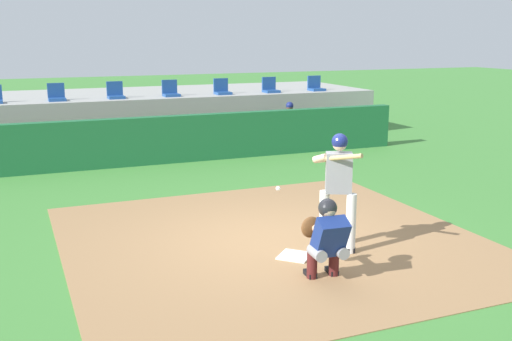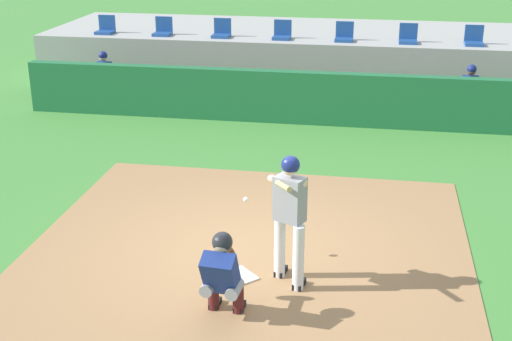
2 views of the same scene
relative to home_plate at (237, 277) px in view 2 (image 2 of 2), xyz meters
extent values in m
plane|color=#428438|center=(0.00, 0.80, -0.02)|extent=(80.00, 80.00, 0.00)
cube|color=#9E754C|center=(0.00, 0.80, -0.02)|extent=(6.40, 6.40, 0.01)
cube|color=white|center=(0.00, 0.00, 0.00)|extent=(0.62, 0.62, 0.02)
cylinder|color=silver|center=(0.56, 0.15, 0.44)|extent=(0.15, 0.15, 0.92)
cylinder|color=silver|center=(0.84, -0.15, 0.44)|extent=(0.15, 0.15, 0.92)
cube|color=gray|center=(0.70, 0.00, 1.20)|extent=(0.45, 0.38, 0.60)
sphere|color=beige|center=(0.70, 0.00, 1.63)|extent=(0.21, 0.21, 0.21)
sphere|color=navy|center=(0.70, 0.00, 1.66)|extent=(0.24, 0.24, 0.24)
cylinder|color=beige|center=(0.46, 0.14, 1.41)|extent=(0.19, 0.27, 0.17)
cylinder|color=beige|center=(0.66, 0.10, 1.41)|extent=(0.54, 0.37, 0.18)
cylinder|color=tan|center=(0.59, -0.14, 1.45)|extent=(0.40, 0.80, 0.24)
cube|color=black|center=(0.57, 0.21, 0.02)|extent=(0.17, 0.28, 0.09)
cube|color=black|center=(0.86, -0.09, 0.02)|extent=(0.17, 0.28, 0.09)
cylinder|color=gray|center=(-0.15, -0.95, 0.40)|extent=(0.18, 0.33, 0.16)
cylinder|color=#4C1919|center=(-0.14, -0.80, 0.19)|extent=(0.14, 0.14, 0.42)
cube|color=black|center=(-0.13, -0.74, 0.02)|extent=(0.13, 0.25, 0.08)
cylinder|color=gray|center=(0.17, -0.98, 0.40)|extent=(0.18, 0.33, 0.16)
cylinder|color=#4C1919|center=(0.18, -0.83, 0.19)|extent=(0.14, 0.14, 0.42)
cube|color=black|center=(0.19, -0.77, 0.02)|extent=(0.13, 0.25, 0.08)
cube|color=navy|center=(0.01, -1.01, 0.62)|extent=(0.43, 0.47, 0.57)
cube|color=#2D2D33|center=(0.02, -0.90, 0.62)|extent=(0.40, 0.28, 0.45)
sphere|color=tan|center=(0.01, -0.93, 0.96)|extent=(0.21, 0.21, 0.21)
sphere|color=#232328|center=(0.02, -0.92, 0.98)|extent=(0.25, 0.25, 0.25)
cylinder|color=tan|center=(-0.02, -0.79, 0.62)|extent=(0.13, 0.46, 0.10)
ellipsoid|color=brown|center=(-0.04, -0.56, 0.62)|extent=(0.29, 0.14, 0.30)
sphere|color=white|center=(0.01, 0.63, 0.87)|extent=(0.07, 0.07, 0.07)
cube|color=#1E6638|center=(0.00, 7.30, 0.58)|extent=(13.00, 0.30, 1.20)
cube|color=olive|center=(0.00, 8.30, 0.20)|extent=(11.80, 0.44, 0.45)
cylinder|color=#939399|center=(-5.18, 8.05, 0.47)|extent=(0.15, 0.40, 0.15)
cylinder|color=#939399|center=(-5.18, 7.85, 0.20)|extent=(0.13, 0.13, 0.45)
cube|color=maroon|center=(-5.18, 7.80, 0.02)|extent=(0.11, 0.24, 0.08)
cylinder|color=#939399|center=(-4.92, 8.05, 0.47)|extent=(0.15, 0.40, 0.15)
cylinder|color=#939399|center=(-4.92, 7.85, 0.20)|extent=(0.13, 0.13, 0.45)
cube|color=maroon|center=(-4.92, 7.80, 0.02)|extent=(0.11, 0.24, 0.08)
cube|color=navy|center=(-5.05, 8.27, 0.74)|extent=(0.36, 0.22, 0.54)
sphere|color=beige|center=(-5.05, 8.27, 1.13)|extent=(0.20, 0.20, 0.20)
sphere|color=navy|center=(-5.05, 8.27, 1.17)|extent=(0.22, 0.22, 0.22)
cylinder|color=beige|center=(-5.25, 8.13, 0.63)|extent=(0.09, 0.41, 0.22)
cylinder|color=beige|center=(-4.85, 8.13, 0.63)|extent=(0.09, 0.41, 0.22)
cylinder|color=#939399|center=(3.71, 8.05, 0.47)|extent=(0.15, 0.40, 0.15)
cylinder|color=#939399|center=(3.71, 7.85, 0.20)|extent=(0.13, 0.13, 0.45)
cube|color=maroon|center=(3.71, 7.80, 0.02)|extent=(0.11, 0.24, 0.08)
cylinder|color=#939399|center=(3.97, 8.05, 0.47)|extent=(0.15, 0.40, 0.15)
cylinder|color=#939399|center=(3.97, 7.85, 0.20)|extent=(0.13, 0.13, 0.45)
cube|color=maroon|center=(3.97, 7.80, 0.02)|extent=(0.11, 0.24, 0.08)
cube|color=navy|center=(3.84, 8.27, 0.74)|extent=(0.36, 0.22, 0.54)
sphere|color=brown|center=(3.84, 8.27, 1.13)|extent=(0.20, 0.20, 0.20)
sphere|color=navy|center=(3.84, 8.27, 1.17)|extent=(0.22, 0.22, 0.22)
cylinder|color=brown|center=(3.64, 8.13, 0.63)|extent=(0.09, 0.41, 0.22)
cylinder|color=brown|center=(4.04, 8.13, 0.63)|extent=(0.09, 0.41, 0.22)
cube|color=#9E9E99|center=(0.00, 11.70, 0.68)|extent=(15.00, 4.40, 1.40)
cube|color=#1E478C|center=(-5.69, 10.10, 1.42)|extent=(0.46, 0.46, 0.08)
cube|color=#1E478C|center=(-5.69, 10.30, 1.66)|extent=(0.46, 0.06, 0.40)
cube|color=#1E478C|center=(-4.06, 10.10, 1.42)|extent=(0.46, 0.46, 0.08)
cube|color=#1E478C|center=(-4.06, 10.30, 1.66)|extent=(0.46, 0.06, 0.40)
cube|color=#1E478C|center=(-2.44, 10.10, 1.42)|extent=(0.46, 0.46, 0.08)
cube|color=#1E478C|center=(-2.44, 10.30, 1.66)|extent=(0.46, 0.06, 0.40)
cube|color=#1E478C|center=(-0.81, 10.10, 1.42)|extent=(0.46, 0.46, 0.08)
cube|color=#1E478C|center=(-0.81, 10.30, 1.66)|extent=(0.46, 0.06, 0.40)
cube|color=#1E478C|center=(0.81, 10.10, 1.42)|extent=(0.46, 0.46, 0.08)
cube|color=#1E478C|center=(0.81, 10.30, 1.66)|extent=(0.46, 0.06, 0.40)
cube|color=#1E478C|center=(2.44, 10.10, 1.42)|extent=(0.46, 0.46, 0.08)
cube|color=#1E478C|center=(2.44, 10.30, 1.66)|extent=(0.46, 0.06, 0.40)
cube|color=#1E478C|center=(4.06, 10.10, 1.42)|extent=(0.46, 0.46, 0.08)
cube|color=#1E478C|center=(4.06, 10.30, 1.66)|extent=(0.46, 0.06, 0.40)
camera|label=1|loc=(-3.73, -7.57, 3.19)|focal=42.53mm
camera|label=2|loc=(1.69, -8.20, 4.73)|focal=49.36mm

